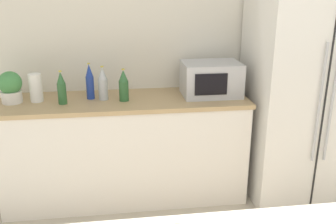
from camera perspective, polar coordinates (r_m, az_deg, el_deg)
name	(u,v)px	position (r m, az deg, el deg)	size (l,w,h in m)	color
wall_back	(177,45)	(3.39, 1.45, 10.12)	(8.00, 0.06, 2.55)	silver
back_counter	(126,148)	(3.26, -6.42, -5.51)	(2.04, 0.63, 0.90)	silver
refrigerator	(301,100)	(3.41, 19.56, 1.73)	(0.88, 0.76, 1.70)	silver
potted_plant	(11,87)	(3.20, -22.87, 3.55)	(0.18, 0.18, 0.25)	silver
paper_towel_roll	(36,88)	(3.17, -19.51, 3.51)	(0.10, 0.10, 0.23)	white
microwave	(211,79)	(3.18, 6.55, 5.05)	(0.48, 0.37, 0.28)	#B2B5BA
back_bottle_0	(62,88)	(3.04, -15.91, 3.51)	(0.07, 0.07, 0.27)	#2D6033
back_bottle_1	(90,82)	(3.12, -11.82, 4.51)	(0.06, 0.06, 0.30)	navy
back_bottle_2	(124,86)	(3.02, -6.77, 4.01)	(0.08, 0.08, 0.26)	#2D6033
back_bottle_3	(103,84)	(3.08, -9.90, 4.26)	(0.08, 0.08, 0.28)	#B2B7BC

